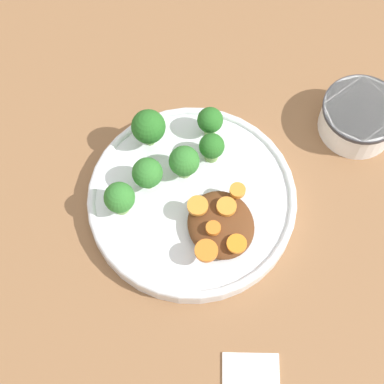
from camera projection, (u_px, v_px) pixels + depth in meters
name	position (u px, v px, depth m)	size (l,w,h in m)	color
ground_plane	(192.00, 204.00, 0.83)	(4.00, 4.00, 0.00)	#8C603D
plate	(192.00, 199.00, 0.81)	(0.27, 0.27, 0.03)	white
dip_bowl	(359.00, 116.00, 0.85)	(0.10, 0.10, 0.05)	white
stew_mound	(221.00, 225.00, 0.78)	(0.09, 0.08, 0.03)	#5B3319
broccoli_floret_0	(147.00, 173.00, 0.79)	(0.04, 0.04, 0.05)	#759E51
broccoli_floret_1	(184.00, 162.00, 0.80)	(0.04, 0.04, 0.05)	#7FA85B
broccoli_floret_2	(148.00, 127.00, 0.81)	(0.04, 0.04, 0.06)	#7FA85B
broccoli_floret_3	(120.00, 198.00, 0.78)	(0.04, 0.04, 0.05)	#7FA85B
broccoli_floret_4	(212.00, 147.00, 0.81)	(0.03, 0.03, 0.05)	#759E51
broccoli_floret_5	(210.00, 121.00, 0.82)	(0.03, 0.03, 0.05)	#7FA85B
carrot_slice_0	(195.00, 206.00, 0.77)	(0.03, 0.03, 0.01)	orange
carrot_slice_1	(213.00, 228.00, 0.76)	(0.02, 0.02, 0.01)	orange
carrot_slice_2	(227.00, 207.00, 0.77)	(0.02, 0.02, 0.01)	orange
carrot_slice_3	(237.00, 244.00, 0.75)	(0.02, 0.02, 0.00)	orange
carrot_slice_4	(206.00, 251.00, 0.75)	(0.03, 0.03, 0.01)	orange
carrot_slice_5	(238.00, 190.00, 0.78)	(0.02, 0.02, 0.01)	orange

